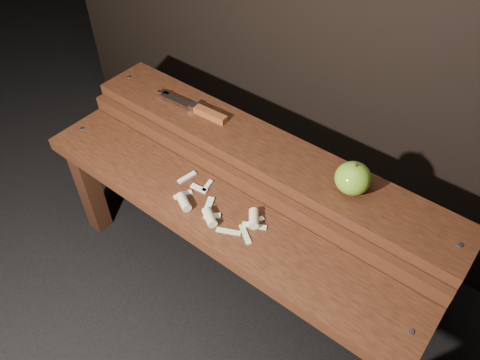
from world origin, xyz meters
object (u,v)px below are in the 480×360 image
Objects in this scene: bench_rear_tier at (262,168)px; knife at (202,111)px; bench_front_tier at (213,229)px; apple at (353,178)px.

knife is (-0.24, 0.01, 0.10)m from bench_rear_tier.
bench_rear_tier is (0.00, 0.23, 0.06)m from bench_front_tier.
knife reaches higher than bench_rear_tier.
bench_rear_tier is at bearing -179.10° from apple.
knife is at bearing 178.38° from bench_rear_tier.
bench_front_tier is 0.41m from apple.
knife is at bearing 135.43° from bench_front_tier.
bench_rear_tier is 12.60× the size of apple.
apple is 0.35× the size of knife.
bench_front_tier is at bearing -44.57° from knife.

